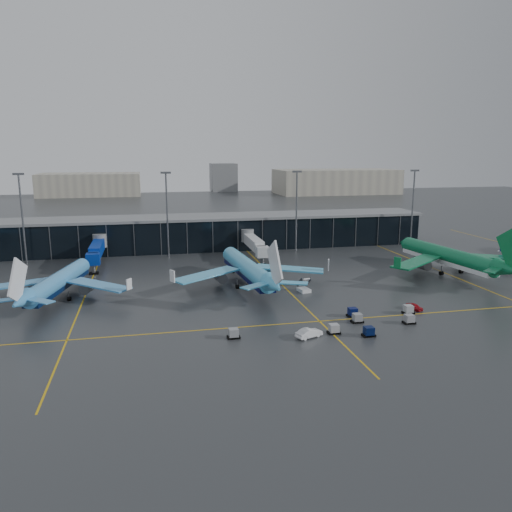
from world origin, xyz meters
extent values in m
plane|color=#282B2D|center=(0.00, 0.00, 0.00)|extent=(600.00, 600.00, 0.00)
cube|color=black|center=(0.00, 62.00, 5.00)|extent=(140.00, 16.00, 10.00)
cube|color=slate|center=(0.00, 62.00, 10.30)|extent=(142.00, 17.00, 0.80)
cylinder|color=#595B60|center=(-35.00, 53.50, 5.20)|extent=(4.00, 4.00, 4.00)
cube|color=navy|center=(-35.00, 40.00, 4.40)|extent=(3.00, 24.00, 3.00)
cylinder|color=#595B60|center=(-35.00, 32.50, 1.30)|extent=(1.00, 1.00, 2.60)
cylinder|color=#595B60|center=(10.00, 53.50, 5.20)|extent=(4.00, 4.00, 4.00)
cube|color=silver|center=(10.00, 40.00, 4.40)|extent=(3.00, 24.00, 3.00)
cylinder|color=#595B60|center=(10.00, 32.50, 1.30)|extent=(1.00, 1.00, 2.60)
cylinder|color=#595B60|center=(-55.00, 50.00, 12.50)|extent=(0.50, 0.50, 25.00)
cube|color=#595B60|center=(-55.00, 50.00, 25.20)|extent=(3.00, 0.40, 0.60)
cylinder|color=#595B60|center=(-15.00, 50.00, 12.50)|extent=(0.50, 0.50, 25.00)
cube|color=#595B60|center=(-15.00, 50.00, 25.20)|extent=(3.00, 0.40, 0.60)
cylinder|color=#595B60|center=(25.00, 50.00, 12.50)|extent=(0.50, 0.50, 25.00)
cube|color=#595B60|center=(25.00, 50.00, 25.20)|extent=(3.00, 0.40, 0.60)
cylinder|color=#595B60|center=(65.00, 50.00, 12.50)|extent=(0.50, 0.50, 25.00)
cube|color=#595B60|center=(65.00, 50.00, 25.20)|extent=(3.00, 0.40, 0.60)
cube|color=#B2AD99|center=(120.00, 260.00, 9.00)|extent=(90.00, 42.00, 18.00)
cube|color=#B2AD99|center=(-60.00, 280.00, 8.00)|extent=(70.00, 38.00, 16.00)
cube|color=#B2AD99|center=(40.00, 300.00, 11.00)|extent=(20.00, 20.00, 22.00)
cube|color=gold|center=(-35.00, 20.00, 0.01)|extent=(0.30, 120.00, 0.02)
cube|color=gold|center=(10.00, 20.00, 0.01)|extent=(0.30, 120.00, 0.02)
cube|color=gold|center=(55.00, 20.00, 0.01)|extent=(0.30, 120.00, 0.02)
cube|color=gold|center=(10.00, -15.00, 0.01)|extent=(220.00, 0.30, 0.02)
cube|color=black|center=(16.65, -17.12, 0.18)|extent=(2.20, 1.50, 0.36)
cube|color=gray|center=(16.65, -17.12, 0.95)|extent=(1.60, 1.50, 1.50)
cube|color=black|center=(17.18, -13.70, 0.18)|extent=(2.20, 1.50, 0.36)
cube|color=#050E43|center=(17.18, -13.70, 0.95)|extent=(1.60, 1.50, 1.50)
cube|color=black|center=(28.57, -14.42, 0.18)|extent=(2.20, 1.50, 0.36)
cube|color=#9CA0A4|center=(28.57, -14.42, 0.95)|extent=(1.60, 1.50, 1.50)
cube|color=black|center=(25.81, -19.71, 0.18)|extent=(2.20, 1.50, 0.36)
cube|color=gray|center=(25.81, -19.71, 0.95)|extent=(1.60, 1.50, 1.50)
cube|color=black|center=(10.27, -21.66, 0.18)|extent=(2.20, 1.50, 0.36)
cube|color=#989BA1|center=(10.27, -21.66, 0.95)|extent=(1.60, 1.50, 1.50)
cube|color=black|center=(-7.27, -20.11, 0.18)|extent=(2.20, 1.50, 0.36)
cube|color=gray|center=(-7.27, -20.11, 0.95)|extent=(1.60, 1.50, 1.50)
cube|color=black|center=(15.67, -24.20, 0.18)|extent=(2.20, 1.50, 0.36)
cube|color=#041039|center=(15.67, -24.20, 0.95)|extent=(1.60, 1.50, 1.50)
cube|color=silver|center=(13.28, 4.94, 0.40)|extent=(2.71, 3.52, 0.80)
cube|color=silver|center=(13.28, 4.94, 2.30)|extent=(2.05, 3.06, 2.29)
imported|color=#A50C16|center=(31.02, -12.46, 0.64)|extent=(2.59, 4.04, 1.28)
imported|color=silver|center=(5.45, -22.51, 0.81)|extent=(5.22, 3.47, 1.63)
camera|label=1|loc=(-20.73, -99.52, 31.24)|focal=35.00mm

